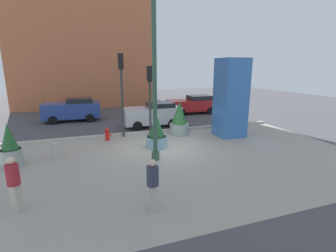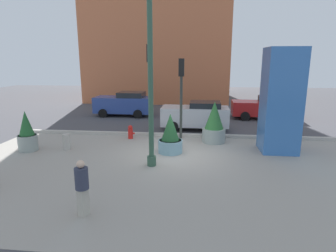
{
  "view_description": "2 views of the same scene",
  "coord_description": "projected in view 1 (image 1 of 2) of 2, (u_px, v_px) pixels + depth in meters",
  "views": [
    {
      "loc": [
        -3.92,
        -11.87,
        4.17
      ],
      "look_at": [
        -0.07,
        -0.85,
        1.38
      ],
      "focal_mm": 26.46,
      "sensor_mm": 36.0,
      "label": 1
    },
    {
      "loc": [
        0.85,
        -12.15,
        4.12
      ],
      "look_at": [
        -0.31,
        -0.97,
        1.53
      ],
      "focal_mm": 30.37,
      "sensor_mm": 36.0,
      "label": 2
    }
  ],
  "objects": [
    {
      "name": "ground_plane",
      "position": [
        145.0,
        130.0,
        16.8
      ],
      "size": [
        60.0,
        60.0,
        0.0
      ],
      "primitive_type": "plane",
      "color": "#47474C"
    },
    {
      "name": "plaza_pavement",
      "position": [
        178.0,
        161.0,
        11.29
      ],
      "size": [
        18.0,
        10.0,
        0.02
      ],
      "primitive_type": "cube",
      "color": "#9E998E",
      "rests_on": "ground_plane"
    },
    {
      "name": "curb_strip",
      "position": [
        149.0,
        132.0,
        15.98
      ],
      "size": [
        18.0,
        0.24,
        0.16
      ],
      "primitive_type": "cube",
      "color": "#B7B2A8",
      "rests_on": "ground_plane"
    },
    {
      "name": "lamp_post",
      "position": [
        155.0,
        77.0,
        10.57
      ],
      "size": [
        0.44,
        0.44,
        7.71
      ],
      "color": "#335642",
      "rests_on": "ground_plane"
    },
    {
      "name": "art_pillar_blue",
      "position": [
        231.0,
        98.0,
        14.97
      ],
      "size": [
        1.58,
        1.58,
        4.69
      ],
      "primitive_type": "cube",
      "color": "#3870BC",
      "rests_on": "ground_plane"
    },
    {
      "name": "potted_plant_mid_plaza",
      "position": [
        157.0,
        133.0,
        13.06
      ],
      "size": [
        1.11,
        1.11,
        1.81
      ],
      "color": "#7AA8B7",
      "rests_on": "ground_plane"
    },
    {
      "name": "potted_plant_by_pillar",
      "position": [
        179.0,
        120.0,
        15.46
      ],
      "size": [
        1.19,
        1.19,
        2.12
      ],
      "color": "gray",
      "rests_on": "ground_plane"
    },
    {
      "name": "potted_plant_near_left",
      "position": [
        10.0,
        148.0,
        10.55
      ],
      "size": [
        0.87,
        0.87,
        1.89
      ],
      "color": "gray",
      "rests_on": "ground_plane"
    },
    {
      "name": "fire_hydrant",
      "position": [
        107.0,
        134.0,
        14.35
      ],
      "size": [
        0.36,
        0.26,
        0.75
      ],
      "color": "red",
      "rests_on": "ground_plane"
    },
    {
      "name": "concrete_bollard",
      "position": [
        56.0,
        151.0,
        11.53
      ],
      "size": [
        0.36,
        0.36,
        0.75
      ],
      "primitive_type": "cylinder",
      "color": "#B2ADA3",
      "rests_on": "ground_plane"
    },
    {
      "name": "traffic_light_far_side",
      "position": [
        121.0,
        82.0,
        14.43
      ],
      "size": [
        0.28,
        0.42,
        4.93
      ],
      "color": "#333833",
      "rests_on": "ground_plane"
    },
    {
      "name": "traffic_light_corner",
      "position": [
        150.0,
        89.0,
        14.94
      ],
      "size": [
        0.28,
        0.42,
        4.23
      ],
      "color": "#333833",
      "rests_on": "ground_plane"
    },
    {
      "name": "car_intersection",
      "position": [
        73.0,
        109.0,
        19.51
      ],
      "size": [
        4.3,
        2.16,
        1.81
      ],
      "color": "#2D4793",
      "rests_on": "ground_plane"
    },
    {
      "name": "car_curb_east",
      "position": [
        153.0,
        114.0,
        17.65
      ],
      "size": [
        4.03,
        2.0,
        1.71
      ],
      "color": "silver",
      "rests_on": "ground_plane"
    },
    {
      "name": "car_far_lane",
      "position": [
        193.0,
        104.0,
        22.77
      ],
      "size": [
        4.59,
        2.22,
        1.63
      ],
      "color": "red",
      "rests_on": "ground_plane"
    },
    {
      "name": "pedestrian_on_sidewalk",
      "position": [
        153.0,
        182.0,
        7.25
      ],
      "size": [
        0.46,
        0.46,
        1.59
      ],
      "color": "#B2AD9E",
      "rests_on": "ground_plane"
    },
    {
      "name": "pedestrian_crossing",
      "position": [
        14.0,
        181.0,
        7.16
      ],
      "size": [
        0.48,
        0.48,
        1.7
      ],
      "color": "#B2AD9E",
      "rests_on": "ground_plane"
    }
  ]
}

